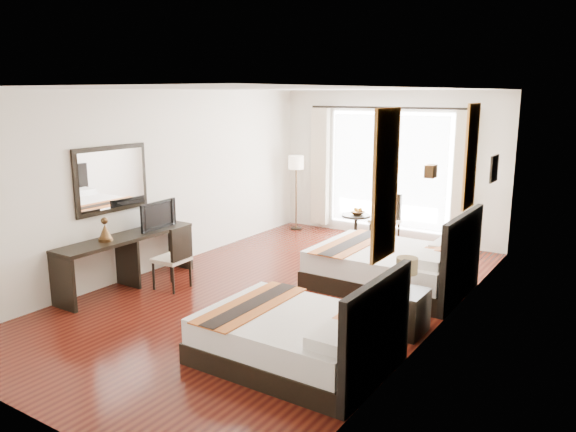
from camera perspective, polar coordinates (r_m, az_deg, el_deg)
The scene contains 29 objects.
floor at distance 7.97m, azimuth -0.87°, elevation -7.81°, with size 4.50×7.50×0.01m, color #330C09.
ceiling at distance 7.48m, azimuth -0.94°, elevation 12.72°, with size 4.50×7.50×0.02m, color white.
wall_headboard at distance 6.63m, azimuth 15.38°, elevation 0.22°, with size 0.01×7.50×2.80m, color silver.
wall_desk at distance 9.03m, azimuth -12.81°, elevation 3.51°, with size 0.01×7.50×2.80m, color silver.
wall_window at distance 10.87m, azimuth 10.26°, elevation 5.08°, with size 4.50×0.01×2.80m, color silver.
wall_entry at distance 5.04m, azimuth -25.57°, elevation -4.38°, with size 4.50×0.01×2.80m, color silver.
window_glass at distance 10.87m, azimuth 10.21°, elevation 4.55°, with size 2.40×0.02×2.20m, color white.
sheer_curtain at distance 10.82m, azimuth 10.09°, elevation 4.52°, with size 2.30×0.02×2.10m, color white.
drape_left at distance 11.42m, azimuth 3.29°, elevation 5.00°, with size 0.35×0.14×2.35m, color #BCAD92.
drape_right at distance 10.30m, azimuth 17.43°, elevation 3.64°, with size 0.35×0.14×2.35m, color #BCAD92.
art_panel_near at distance 5.05m, azimuth 9.87°, elevation 3.11°, with size 0.03×0.50×1.35m, color #993E16.
art_panel_far at distance 7.59m, azimuth 18.09°, elevation 5.75°, with size 0.03×0.50×1.35m, color #993E16.
wall_sconce at distance 6.27m, azimuth 14.30°, elevation 4.42°, with size 0.10×0.14×0.14m, color #473019.
mirror_frame at distance 8.36m, azimuth -17.49°, elevation 3.59°, with size 0.04×1.25×0.95m, color black.
mirror_glass at distance 8.34m, azimuth -17.38°, elevation 3.57°, with size 0.01×1.12×0.82m, color white.
bed_near at distance 5.93m, azimuth 1.21°, elevation -12.18°, with size 1.92×1.49×1.08m.
bed_far at distance 8.23m, azimuth 10.67°, elevation -5.05°, with size 2.13×1.66×1.20m.
nightstand at distance 6.76m, azimuth 11.87°, elevation -9.52°, with size 0.43×0.53×0.51m, color black.
table_lamp at distance 6.65m, azimuth 11.98°, elevation -5.21°, with size 0.25×0.25×0.40m.
vase at distance 6.48m, azimuth 11.30°, elevation -7.53°, with size 0.13×0.13×0.13m, color black.
console_desk at distance 8.44m, azimuth -15.98°, elevation -4.41°, with size 0.50×2.20×0.76m, color black.
television at distance 8.63m, azimuth -13.38°, elevation 0.14°, with size 0.73×0.10×0.42m, color black.
bronze_figurine at distance 8.08m, azimuth -18.09°, elevation -1.43°, with size 0.19×0.19×0.29m, color #473019, non-canonical shape.
desk_chair at distance 8.21m, azimuth -11.61°, elevation -5.33°, with size 0.45×0.45×0.93m.
floor_lamp at distance 11.34m, azimuth 0.84°, elevation 4.95°, with size 0.30×0.30×1.52m.
side_table at distance 10.27m, azimuth 6.88°, elevation -1.48°, with size 0.52×0.52×0.60m, color black.
fruit_bowl at distance 10.19m, azimuth 7.09°, elevation 0.30°, with size 0.24×0.24×0.06m, color #442B18.
window_chair at distance 10.48m, azimuth 9.83°, elevation -1.35°, with size 0.52×0.52×0.95m.
jute_rug at distance 10.21m, azimuth 7.22°, elevation -3.27°, with size 1.33×0.90×0.01m, color #A28461.
Camera 1 is at (4.19, -6.19, 2.75)m, focal length 35.00 mm.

